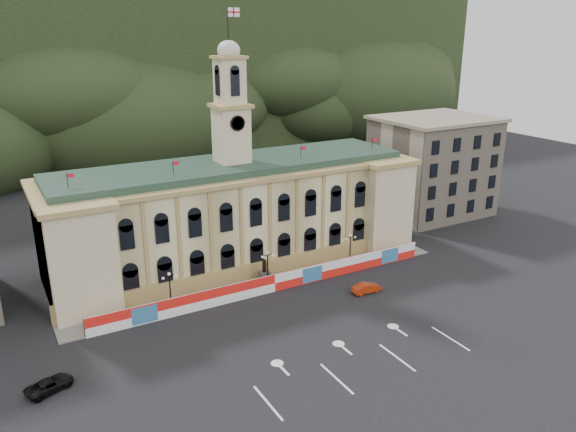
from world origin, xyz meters
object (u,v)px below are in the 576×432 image
statue (265,275)px  red_sedan (367,288)px  black_suv (50,385)px  lamp_center (268,266)px

statue → red_sedan: bearing=-41.3°
black_suv → red_sedan: bearing=-107.3°
black_suv → statue: bearing=-89.1°
red_sedan → lamp_center: bearing=53.7°
lamp_center → red_sedan: size_ratio=1.20×
red_sedan → black_suv: (-40.79, -2.07, -0.04)m
red_sedan → black_suv: size_ratio=0.83×
lamp_center → red_sedan: lamp_center is taller
statue → lamp_center: 2.14m
statue → black_suv: size_ratio=0.72×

